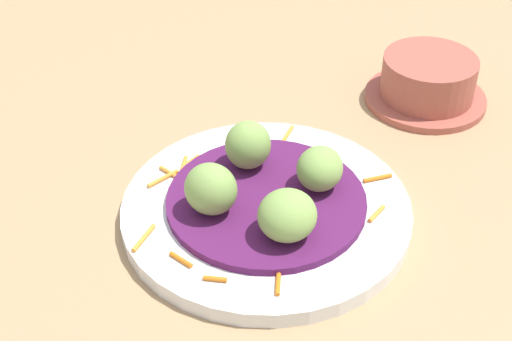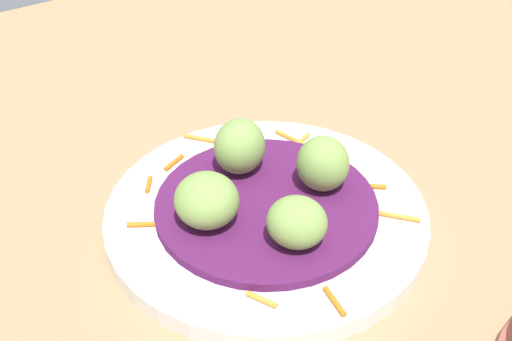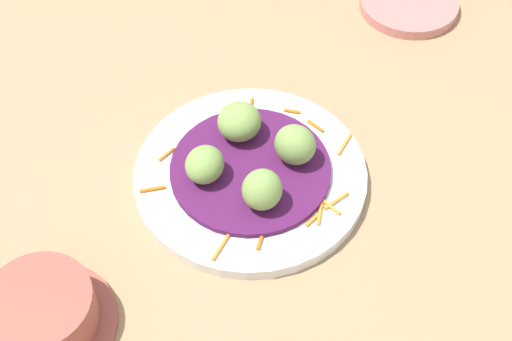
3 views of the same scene
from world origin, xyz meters
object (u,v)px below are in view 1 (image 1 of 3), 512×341
object	(u,v)px
guac_scoop_left	(320,169)
guac_scoop_center	(248,145)
main_plate	(266,210)
guac_scoop_right	(211,189)
terracotta_bowl	(428,82)
guac_scoop_back	(287,215)

from	to	relation	value
guac_scoop_left	guac_scoop_center	distance (cm)	7.12
main_plate	guac_scoop_center	distance (cm)	6.32
guac_scoop_right	terracotta_bowl	size ratio (longest dim) A/B	0.35
guac_scoop_center	guac_scoop_right	world-z (taller)	same
guac_scoop_center	terracotta_bowl	size ratio (longest dim) A/B	0.35
guac_scoop_left	terracotta_bowl	distance (cm)	22.21
terracotta_bowl	guac_scoop_center	bearing A→B (deg)	101.52
guac_scoop_back	terracotta_bowl	bearing A→B (deg)	-59.31
guac_scoop_center	terracotta_bowl	bearing A→B (deg)	-78.48
main_plate	guac_scoop_left	distance (cm)	6.11
guac_scoop_center	terracotta_bowl	xyz separation A→B (cm)	(4.89, -23.96, -2.12)
guac_scoop_right	terracotta_bowl	xyz separation A→B (cm)	(9.33, -29.52, -2.13)
guac_scoop_right	guac_scoop_back	xyz separation A→B (cm)	(-5.55, -4.44, -0.23)
main_plate	guac_scoop_back	bearing A→B (deg)	173.65
guac_scoop_back	main_plate	bearing A→B (deg)	-6.35
main_plate	guac_scoop_left	world-z (taller)	guac_scoop_left
guac_scoop_left	guac_scoop_right	bearing A→B (deg)	83.65
main_plate	guac_scoop_right	world-z (taller)	guac_scoop_right
guac_scoop_center	guac_scoop_right	distance (cm)	7.11
main_plate	guac_scoop_right	bearing A→B (deg)	83.65
guac_scoop_left	guac_scoop_right	world-z (taller)	guac_scoop_right
terracotta_bowl	guac_scoop_right	bearing A→B (deg)	107.54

